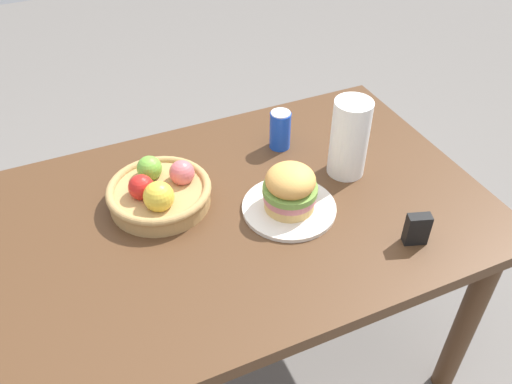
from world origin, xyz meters
name	(u,v)px	position (x,y,z in m)	size (l,w,h in m)	color
ground_plane	(241,360)	(0.00, 0.00, 0.00)	(8.00, 8.00, 0.00)	slate
dining_table	(236,236)	(0.00, 0.00, 0.65)	(1.40, 0.90, 0.75)	#4C301C
plate	(289,208)	(0.14, -0.06, 0.76)	(0.26, 0.26, 0.01)	silver
sandwich	(290,188)	(0.14, -0.06, 0.83)	(0.15, 0.15, 0.13)	#DBAD60
soda_can	(280,130)	(0.24, 0.22, 0.81)	(0.07, 0.07, 0.13)	blue
fruit_basket	(159,191)	(-0.18, 0.11, 0.79)	(0.29, 0.29, 0.12)	tan
paper_towel_roll	(349,138)	(0.37, 0.03, 0.87)	(0.11, 0.11, 0.24)	white
napkin_holder	(417,229)	(0.38, -0.30, 0.80)	(0.06, 0.03, 0.09)	black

